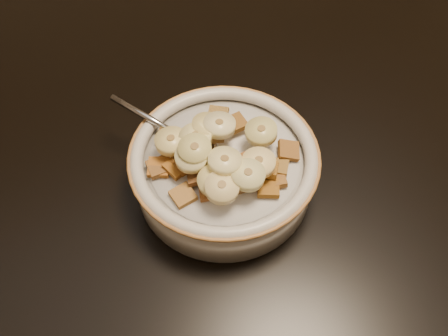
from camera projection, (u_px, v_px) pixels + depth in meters
name	position (u px, v px, depth m)	size (l,w,h in m)	color
floor	(256.00, 317.00, 1.25)	(4.00, 4.50, 0.10)	#422816
table	(288.00, 102.00, 0.62)	(1.40, 0.90, 0.04)	black
cereal_bowl	(224.00, 173.00, 0.50)	(0.18, 0.18, 0.04)	#B9B3A6
milk	(224.00, 160.00, 0.49)	(0.15, 0.15, 0.00)	silver
spoon	(199.00, 147.00, 0.49)	(0.03, 0.04, 0.01)	#A3A6AA
cereal_square_0	(168.00, 135.00, 0.49)	(0.02, 0.02, 0.01)	brown
cereal_square_1	(268.00, 188.00, 0.46)	(0.02, 0.02, 0.01)	#915E1C
cereal_square_2	(159.00, 167.00, 0.47)	(0.02, 0.02, 0.01)	#9B5D1E
cereal_square_3	(199.00, 146.00, 0.48)	(0.02, 0.02, 0.01)	brown
cereal_square_4	(248.00, 171.00, 0.46)	(0.02, 0.02, 0.01)	brown
cereal_square_5	(177.00, 167.00, 0.47)	(0.02, 0.02, 0.01)	brown
cereal_square_6	(191.00, 160.00, 0.47)	(0.02, 0.02, 0.01)	brown
cereal_square_7	(183.00, 195.00, 0.46)	(0.02, 0.02, 0.01)	#976129
cereal_square_8	(218.00, 116.00, 0.51)	(0.02, 0.02, 0.01)	olive
cereal_square_9	(275.00, 179.00, 0.47)	(0.02, 0.02, 0.01)	#916123
cereal_square_10	(182.00, 156.00, 0.48)	(0.02, 0.02, 0.01)	brown
cereal_square_11	(242.00, 182.00, 0.46)	(0.02, 0.02, 0.01)	brown
cereal_square_12	(267.00, 169.00, 0.47)	(0.02, 0.02, 0.01)	olive
cereal_square_13	(185.00, 163.00, 0.47)	(0.02, 0.02, 0.01)	#9A531F
cereal_square_14	(277.00, 167.00, 0.47)	(0.02, 0.02, 0.01)	brown
cereal_square_15	(190.00, 142.00, 0.48)	(0.02, 0.02, 0.01)	brown
cereal_square_16	(289.00, 150.00, 0.48)	(0.02, 0.02, 0.01)	brown
cereal_square_17	(212.00, 134.00, 0.48)	(0.02, 0.02, 0.01)	brown
cereal_square_18	(236.00, 123.00, 0.50)	(0.02, 0.02, 0.01)	brown
cereal_square_19	(198.00, 175.00, 0.46)	(0.02, 0.02, 0.01)	brown
cereal_square_20	(210.00, 190.00, 0.46)	(0.02, 0.02, 0.01)	brown
cereal_square_21	(159.00, 167.00, 0.47)	(0.02, 0.02, 0.01)	brown
cereal_square_22	(209.00, 133.00, 0.49)	(0.02, 0.02, 0.01)	brown
cereal_square_23	(206.00, 164.00, 0.46)	(0.02, 0.02, 0.01)	brown
cereal_square_24	(246.00, 162.00, 0.46)	(0.02, 0.02, 0.01)	brown
banana_slice_0	(208.00, 126.00, 0.48)	(0.03, 0.03, 0.01)	#F3E485
banana_slice_1	(259.00, 163.00, 0.45)	(0.03, 0.03, 0.01)	#FFE5A3
banana_slice_2	(248.00, 175.00, 0.44)	(0.03, 0.03, 0.01)	#FCF3A9
banana_slice_3	(215.00, 181.00, 0.45)	(0.03, 0.03, 0.01)	#EDD68B
banana_slice_4	(225.00, 162.00, 0.45)	(0.03, 0.03, 0.01)	#F9EF93
banana_slice_5	(171.00, 141.00, 0.47)	(0.03, 0.03, 0.01)	#E3D97F
banana_slice_6	(219.00, 125.00, 0.47)	(0.03, 0.03, 0.01)	#F5EBA4
banana_slice_7	(261.00, 132.00, 0.48)	(0.03, 0.03, 0.01)	#CBC373
banana_slice_8	(195.00, 149.00, 0.45)	(0.03, 0.03, 0.01)	#D4C47D
banana_slice_9	(195.00, 138.00, 0.47)	(0.03, 0.03, 0.01)	#EFDF97
banana_slice_10	(192.00, 157.00, 0.45)	(0.03, 0.03, 0.01)	beige
banana_slice_11	(222.00, 187.00, 0.44)	(0.03, 0.03, 0.01)	#F8D98B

